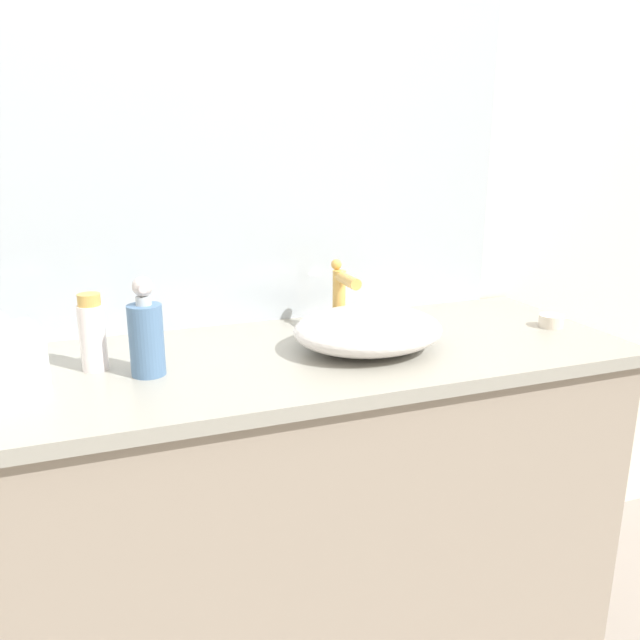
{
  "coord_description": "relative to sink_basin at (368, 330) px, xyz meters",
  "views": [
    {
      "loc": [
        -0.33,
        -0.95,
        1.36
      ],
      "look_at": [
        0.16,
        0.37,
        0.97
      ],
      "focal_mm": 35.76,
      "sensor_mm": 36.0,
      "label": 1
    }
  ],
  "objects": [
    {
      "name": "bathroom_wall_rear",
      "position": [
        -0.27,
        0.37,
        0.37
      ],
      "size": [
        6.0,
        0.06,
        2.6
      ],
      "primitive_type": "cube",
      "color": "silver",
      "rests_on": "ground"
    },
    {
      "name": "vanity_counter",
      "position": [
        -0.23,
        0.03,
        -0.49
      ],
      "size": [
        1.73,
        0.59,
        0.89
      ],
      "color": "gray",
      "rests_on": "ground"
    },
    {
      "name": "wall_mirror_panel",
      "position": [
        -0.23,
        0.33,
        0.43
      ],
      "size": [
        1.53,
        0.01,
        0.97
      ],
      "primitive_type": "cube",
      "color": "#B2BCC6",
      "rests_on": "vanity_counter"
    },
    {
      "name": "sink_basin",
      "position": [
        0.0,
        0.0,
        0.0
      ],
      "size": [
        0.36,
        0.31,
        0.1
      ],
      "primitive_type": "ellipsoid",
      "color": "silver",
      "rests_on": "vanity_counter"
    },
    {
      "name": "faucet",
      "position": [
        -0.0,
        0.17,
        0.06
      ],
      "size": [
        0.03,
        0.14,
        0.18
      ],
      "color": "#DAA750",
      "rests_on": "vanity_counter"
    },
    {
      "name": "soap_dispenser",
      "position": [
        -0.51,
        0.01,
        0.04
      ],
      "size": [
        0.07,
        0.07,
        0.21
      ],
      "color": "#4D719C",
      "rests_on": "vanity_counter"
    },
    {
      "name": "lotion_bottle",
      "position": [
        -0.61,
        0.08,
        0.03
      ],
      "size": [
        0.06,
        0.06,
        0.17
      ],
      "color": "white",
      "rests_on": "vanity_counter"
    },
    {
      "name": "tissue_box",
      "position": [
        -0.77,
        0.01,
        0.02
      ],
      "size": [
        0.16,
        0.16,
        0.17
      ],
      "color": "silver",
      "rests_on": "vanity_counter"
    },
    {
      "name": "candle_jar",
      "position": [
        0.54,
        0.0,
        -0.03
      ],
      "size": [
        0.06,
        0.06,
        0.03
      ],
      "primitive_type": "cylinder",
      "color": "beige",
      "rests_on": "vanity_counter"
    }
  ]
}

